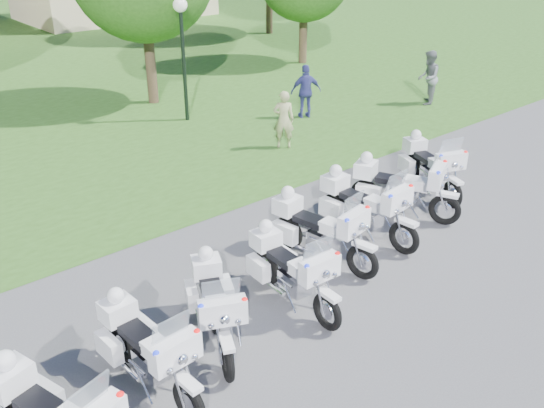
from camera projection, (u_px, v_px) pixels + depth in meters
ground at (313, 268)px, 11.77m from camera, size 100.00×100.00×0.00m
motorcycle_1 at (146, 347)px, 8.64m from camera, size 0.85×2.37×1.59m
motorcycle_2 at (215, 304)px, 9.60m from camera, size 1.38×2.18×1.57m
motorcycle_3 at (291, 268)px, 10.52m from camera, size 0.85×2.37×1.59m
motorcycle_4 at (318, 229)px, 11.76m from camera, size 1.08×2.47×1.67m
motorcycle_5 at (363, 205)px, 12.65m from camera, size 0.94×2.52×1.69m
motorcycle_6 at (399, 186)px, 13.51m from camera, size 1.48×2.36×1.70m
motorcycle_7 at (430, 165)px, 14.71m from camera, size 1.31×2.30×1.62m
lamp_post at (182, 29)px, 18.66m from camera, size 0.44×0.44×3.86m
bystander_a at (284, 120)px, 17.31m from camera, size 0.73×0.69×1.68m
bystander_b at (428, 78)px, 21.15m from camera, size 1.15×1.08×1.87m
bystander_c at (306, 92)px, 19.82m from camera, size 1.11×0.82×1.75m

